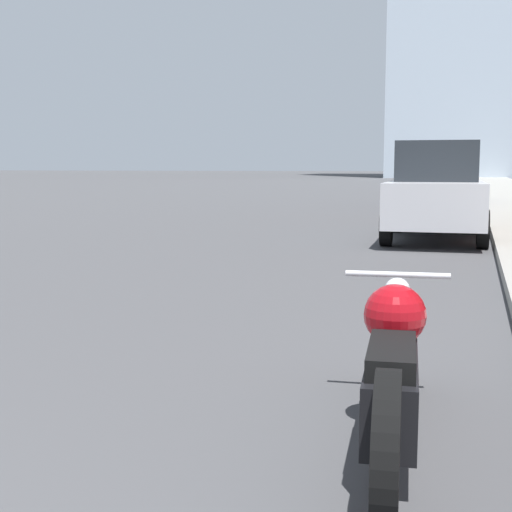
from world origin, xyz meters
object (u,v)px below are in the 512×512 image
object	(u,v)px
parked_car_silver	(436,192)
parked_car_white	(451,178)
motorcycle	(393,368)
parked_car_blue	(446,182)

from	to	relation	value
parked_car_silver	parked_car_white	distance (m)	23.07
motorcycle	parked_car_white	world-z (taller)	parked_car_white
motorcycle	parked_car_blue	world-z (taller)	parked_car_blue
parked_car_white	motorcycle	bearing A→B (deg)	-83.42
parked_car_blue	parked_car_white	world-z (taller)	parked_car_blue
parked_car_blue	parked_car_white	size ratio (longest dim) A/B	1.08
parked_car_blue	parked_car_silver	bearing A→B (deg)	-87.90
parked_car_silver	parked_car_white	xyz separation A→B (m)	(-0.35, 23.06, -0.09)
parked_car_silver	parked_car_blue	size ratio (longest dim) A/B	0.99
parked_car_silver	parked_car_blue	xyz separation A→B (m)	(-0.26, 12.47, -0.08)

